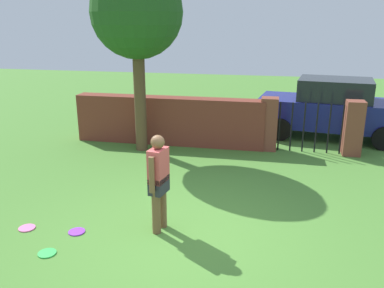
% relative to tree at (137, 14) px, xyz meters
% --- Properties ---
extents(ground_plane, '(40.00, 40.00, 0.00)m').
position_rel_tree_xyz_m(ground_plane, '(2.08, -4.15, -3.45)').
color(ground_plane, '#4C8433').
extents(brick_wall, '(5.23, 0.50, 1.31)m').
position_rel_tree_xyz_m(brick_wall, '(0.58, 0.69, -2.80)').
color(brick_wall, brown).
rests_on(brick_wall, ground).
extents(tree, '(2.26, 2.26, 4.63)m').
position_rel_tree_xyz_m(tree, '(0.00, 0.00, 0.00)').
color(tree, brown).
rests_on(tree, ground).
extents(person, '(0.28, 0.53, 1.62)m').
position_rel_tree_xyz_m(person, '(1.67, -4.04, -2.56)').
color(person, brown).
rests_on(person, ground).
extents(fence_gate, '(2.54, 0.44, 1.40)m').
position_rel_tree_xyz_m(fence_gate, '(4.35, 0.69, -2.76)').
color(fence_gate, brown).
rests_on(fence_gate, ground).
extents(car, '(4.40, 2.38, 1.72)m').
position_rel_tree_xyz_m(car, '(5.09, 2.29, -2.59)').
color(car, navy).
rests_on(car, ground).
extents(frisbee_green, '(0.27, 0.27, 0.02)m').
position_rel_tree_xyz_m(frisbee_green, '(0.23, -5.08, -3.45)').
color(frisbee_green, green).
rests_on(frisbee_green, ground).
extents(frisbee_purple, '(0.27, 0.27, 0.02)m').
position_rel_tree_xyz_m(frisbee_purple, '(0.36, -4.41, -3.45)').
color(frisbee_purple, purple).
rests_on(frisbee_purple, ground).
extents(frisbee_pink, '(0.27, 0.27, 0.02)m').
position_rel_tree_xyz_m(frisbee_pink, '(-0.51, -4.46, -3.45)').
color(frisbee_pink, pink).
rests_on(frisbee_pink, ground).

